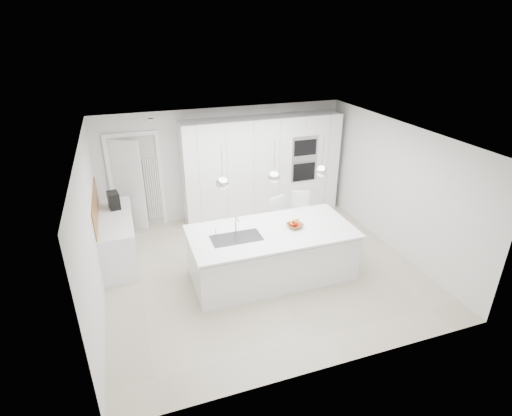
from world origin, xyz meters
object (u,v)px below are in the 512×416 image
object	(u,v)px
fruit_bowl	(295,226)
bar_stool_right	(302,218)
bar_stool_left	(279,225)
espresso_machine	(114,200)
island_base	(272,255)

from	to	relation	value
fruit_bowl	bar_stool_right	distance (m)	1.17
bar_stool_left	espresso_machine	bearing A→B (deg)	141.91
fruit_bowl	bar_stool_right	size ratio (longest dim) A/B	0.26
bar_stool_right	fruit_bowl	bearing A→B (deg)	-105.22
fruit_bowl	bar_stool_right	bearing A→B (deg)	57.18
island_base	fruit_bowl	world-z (taller)	fruit_bowl
island_base	bar_stool_left	xyz separation A→B (m)	(0.46, 0.84, 0.11)
island_base	bar_stool_left	size ratio (longest dim) A/B	2.60
fruit_bowl	island_base	bearing A→B (deg)	-176.06
island_base	bar_stool_right	world-z (taller)	bar_stool_right
espresso_machine	bar_stool_right	xyz separation A→B (m)	(3.55, -0.94, -0.52)
bar_stool_left	bar_stool_right	world-z (taller)	bar_stool_right
bar_stool_left	bar_stool_right	distance (m)	0.57
fruit_bowl	espresso_machine	distance (m)	3.49
island_base	fruit_bowl	distance (m)	0.66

